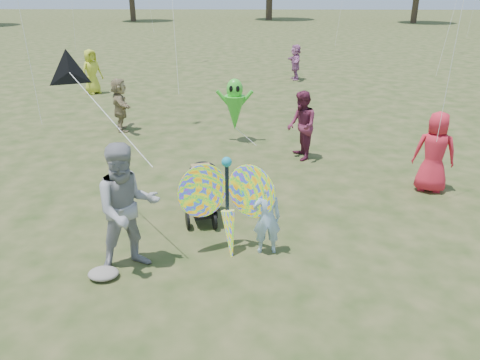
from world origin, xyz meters
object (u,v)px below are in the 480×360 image
jogging_stroller (202,188)px  alien_kite (235,107)px  crowd_j (295,62)px  crowd_e (302,126)px  butterfly_kite (228,205)px  child_girl (267,218)px  crowd_a (435,152)px  crowd_d (120,105)px  adult_man (128,208)px  crowd_g (92,72)px

jogging_stroller → alien_kite: (0.43, 4.69, 0.36)m
crowd_j → crowd_e: bearing=-10.9°
jogging_stroller → butterfly_kite: 1.28m
butterfly_kite → alien_kite: bearing=91.0°
crowd_e → child_girl: bearing=-23.1°
crowd_a → crowd_j: size_ratio=1.09×
crowd_d → crowd_e: bearing=-135.4°
adult_man → jogging_stroller: 1.94m
crowd_j → butterfly_kite: (-2.34, -15.03, 0.05)m
butterfly_kite → crowd_d: bearing=117.4°
crowd_d → butterfly_kite: bearing=-173.5°
crowd_e → alien_kite: alien_kite is taller
crowd_d → jogging_stroller: (2.99, -5.65, -0.17)m
butterfly_kite → crowd_a: bearing=31.6°
crowd_a → butterfly_kite: 4.88m
child_girl → crowd_g: (-6.58, 11.86, 0.25)m
crowd_j → alien_kite: bearing=-21.7°
crowd_g → adult_man: bearing=-119.5°
crowd_e → butterfly_kite: crowd_e is taller
adult_man → crowd_e: adult_man is taller
crowd_g → jogging_stroller: crowd_g is taller
crowd_a → crowd_e: bearing=-20.7°
crowd_d → crowd_e: 5.61m
crowd_a → crowd_e: size_ratio=1.00×
crowd_a → crowd_g: size_ratio=0.99×
crowd_e → crowd_g: bearing=-145.2°
adult_man → crowd_j: adult_man is taller
crowd_a → crowd_g: 13.73m
crowd_d → adult_man: bearing=174.8°
crowd_a → butterfly_kite: (-4.15, -2.56, -0.02)m
adult_man → child_girl: bearing=-14.2°
adult_man → crowd_e: size_ratio=1.19×
crowd_a → crowd_e: (-2.56, 1.91, -0.00)m
crowd_e → jogging_stroller: crowd_e is taller
crowd_j → jogging_stroller: 14.18m
child_girl → alien_kite: 5.91m
adult_man → crowd_e: (3.05, 4.98, -0.16)m
crowd_j → butterfly_kite: butterfly_kite is taller
crowd_d → crowd_g: size_ratio=0.90×
child_girl → crowd_d: 7.97m
crowd_j → alien_kite: alien_kite is taller
crowd_d → crowd_e: crowd_e is taller
child_girl → crowd_g: size_ratio=0.72×
crowd_a → crowd_g: crowd_g is taller
alien_kite → jogging_stroller: bearing=-95.2°
butterfly_kite → child_girl: bearing=-1.5°
jogging_stroller → alien_kite: size_ratio=0.64×
child_girl → crowd_j: (1.72, 15.04, 0.17)m
crowd_g → crowd_j: bearing=-28.5°
adult_man → crowd_d: bearing=78.1°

